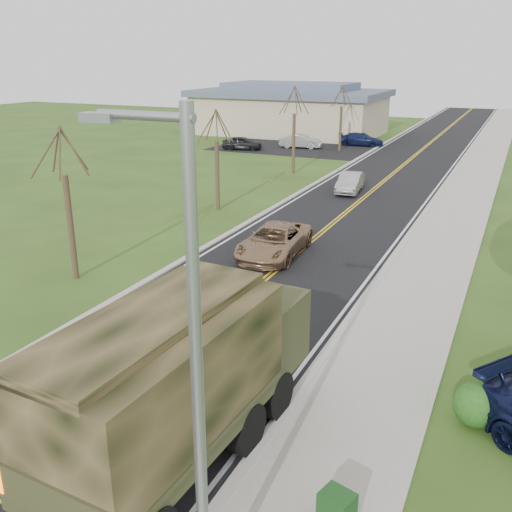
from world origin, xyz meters
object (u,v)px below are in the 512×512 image
Objects in this scene: military_truck at (179,372)px; sedan_silver at (350,183)px; suv_champagne at (274,241)px; utility_box_near at (337,511)px.

military_truck is 2.02× the size of sedan_silver.
suv_champagne is 6.27× the size of utility_box_near.
sedan_silver reaches higher than utility_box_near.
sedan_silver is at bearing 101.42° from military_truck.
sedan_silver is at bearing 121.85° from utility_box_near.
sedan_silver is 4.84× the size of utility_box_near.
military_truck is 4.14m from utility_box_near.
military_truck is at bearing -172.72° from utility_box_near.
suv_champagne is at bearing -94.29° from sedan_silver.
suv_champagne is (-3.52, 13.39, -1.50)m from military_truck.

